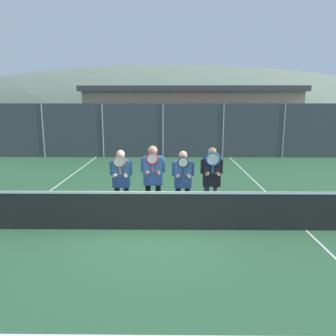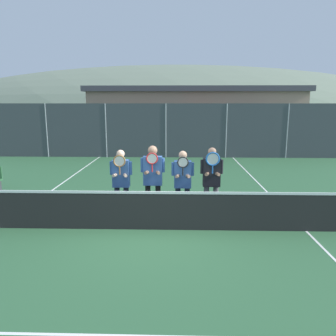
{
  "view_description": "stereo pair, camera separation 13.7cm",
  "coord_description": "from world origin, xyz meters",
  "px_view_note": "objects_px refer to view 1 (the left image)",
  "views": [
    {
      "loc": [
        0.47,
        -7.09,
        2.88
      ],
      "look_at": [
        0.38,
        0.94,
        1.26
      ],
      "focal_mm": 35.0,
      "sensor_mm": 36.0,
      "label": 1
    },
    {
      "loc": [
        0.6,
        -7.09,
        2.88
      ],
      "look_at": [
        0.38,
        0.94,
        1.26
      ],
      "focal_mm": 35.0,
      "sensor_mm": 36.0,
      "label": 2
    }
  ],
  "objects_px": {
    "player_center_right": "(183,180)",
    "car_left_of_center": "(168,134)",
    "car_right_of_center": "(336,136)",
    "player_center_left": "(153,176)",
    "car_far_left": "(87,134)",
    "car_center": "(251,135)",
    "player_rightmost": "(212,178)",
    "player_leftmost": "(121,180)"
  },
  "relations": [
    {
      "from": "player_center_right",
      "to": "car_left_of_center",
      "type": "relative_size",
      "value": 0.39
    },
    {
      "from": "car_left_of_center",
      "to": "car_right_of_center",
      "type": "relative_size",
      "value": 0.98
    },
    {
      "from": "player_center_left",
      "to": "car_left_of_center",
      "type": "xyz_separation_m",
      "value": [
        0.23,
        12.8,
        -0.21
      ]
    },
    {
      "from": "player_center_left",
      "to": "car_left_of_center",
      "type": "distance_m",
      "value": 12.81
    },
    {
      "from": "player_center_right",
      "to": "car_right_of_center",
      "type": "relative_size",
      "value": 0.38
    },
    {
      "from": "car_far_left",
      "to": "player_center_left",
      "type": "bearing_deg",
      "value": -69.19
    },
    {
      "from": "player_center_right",
      "to": "car_right_of_center",
      "type": "height_order",
      "value": "player_center_right"
    },
    {
      "from": "car_center",
      "to": "player_center_left",
      "type": "bearing_deg",
      "value": -113.01
    },
    {
      "from": "player_rightmost",
      "to": "car_right_of_center",
      "type": "bearing_deg",
      "value": 53.6
    },
    {
      "from": "player_center_right",
      "to": "player_rightmost",
      "type": "distance_m",
      "value": 0.7
    },
    {
      "from": "player_center_right",
      "to": "car_right_of_center",
      "type": "bearing_deg",
      "value": 51.53
    },
    {
      "from": "player_center_left",
      "to": "car_far_left",
      "type": "xyz_separation_m",
      "value": [
        -4.85,
        12.75,
        -0.2
      ]
    },
    {
      "from": "player_center_right",
      "to": "car_left_of_center",
      "type": "distance_m",
      "value": 12.83
    },
    {
      "from": "player_rightmost",
      "to": "car_center",
      "type": "distance_m",
      "value": 13.26
    },
    {
      "from": "car_right_of_center",
      "to": "player_leftmost",
      "type": "bearing_deg",
      "value": -132.51
    },
    {
      "from": "player_center_right",
      "to": "car_far_left",
      "type": "height_order",
      "value": "car_far_left"
    },
    {
      "from": "car_far_left",
      "to": "car_center",
      "type": "xyz_separation_m",
      "value": [
        10.21,
        -0.12,
        -0.01
      ]
    },
    {
      "from": "player_center_right",
      "to": "player_rightmost",
      "type": "relative_size",
      "value": 0.95
    },
    {
      "from": "player_center_left",
      "to": "player_rightmost",
      "type": "height_order",
      "value": "player_center_left"
    },
    {
      "from": "player_leftmost",
      "to": "car_right_of_center",
      "type": "bearing_deg",
      "value": 47.49
    },
    {
      "from": "player_center_right",
      "to": "player_rightmost",
      "type": "bearing_deg",
      "value": -0.96
    },
    {
      "from": "player_center_right",
      "to": "car_far_left",
      "type": "bearing_deg",
      "value": 113.59
    },
    {
      "from": "player_center_left",
      "to": "car_right_of_center",
      "type": "xyz_separation_m",
      "value": [
        10.54,
        12.33,
        -0.25
      ]
    },
    {
      "from": "player_leftmost",
      "to": "car_far_left",
      "type": "height_order",
      "value": "car_far_left"
    },
    {
      "from": "car_far_left",
      "to": "car_right_of_center",
      "type": "bearing_deg",
      "value": -1.58
    },
    {
      "from": "car_right_of_center",
      "to": "player_center_right",
      "type": "bearing_deg",
      "value": -128.47
    },
    {
      "from": "player_rightmost",
      "to": "player_center_right",
      "type": "bearing_deg",
      "value": 179.04
    },
    {
      "from": "player_center_left",
      "to": "car_center",
      "type": "distance_m",
      "value": 13.73
    },
    {
      "from": "player_rightmost",
      "to": "car_far_left",
      "type": "distance_m",
      "value": 14.24
    },
    {
      "from": "player_center_left",
      "to": "car_center",
      "type": "height_order",
      "value": "player_center_left"
    },
    {
      "from": "player_center_left",
      "to": "player_rightmost",
      "type": "relative_size",
      "value": 1.02
    },
    {
      "from": "player_center_left",
      "to": "player_rightmost",
      "type": "bearing_deg",
      "value": -1.08
    },
    {
      "from": "player_center_right",
      "to": "car_right_of_center",
      "type": "distance_m",
      "value": 15.77
    },
    {
      "from": "player_leftmost",
      "to": "player_rightmost",
      "type": "relative_size",
      "value": 0.96
    },
    {
      "from": "player_leftmost",
      "to": "player_center_right",
      "type": "relative_size",
      "value": 1.01
    },
    {
      "from": "player_leftmost",
      "to": "player_center_left",
      "type": "xyz_separation_m",
      "value": [
        0.78,
        0.01,
        0.09
      ]
    },
    {
      "from": "player_center_left",
      "to": "car_right_of_center",
      "type": "height_order",
      "value": "player_center_left"
    },
    {
      "from": "player_center_left",
      "to": "car_center",
      "type": "relative_size",
      "value": 0.4
    },
    {
      "from": "player_rightmost",
      "to": "car_left_of_center",
      "type": "xyz_separation_m",
      "value": [
        -1.2,
        12.83,
        -0.17
      ]
    },
    {
      "from": "player_rightmost",
      "to": "car_center",
      "type": "bearing_deg",
      "value": 72.72
    },
    {
      "from": "player_leftmost",
      "to": "player_rightmost",
      "type": "distance_m",
      "value": 2.2
    },
    {
      "from": "car_center",
      "to": "car_far_left",
      "type": "bearing_deg",
      "value": 179.33
    }
  ]
}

